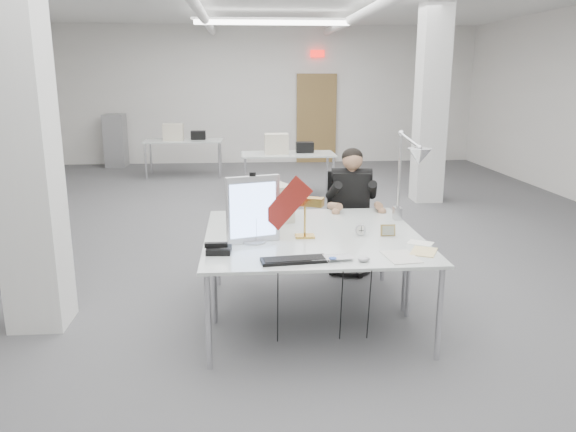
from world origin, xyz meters
name	(u,v)px	position (x,y,z in m)	size (l,w,h in m)	color
room_shell	(294,107)	(0.04, 0.13, 1.69)	(10.04, 14.04, 3.24)	#4D4D4F
desk_main	(319,252)	(0.00, -2.50, 0.74)	(1.80, 0.90, 0.03)	silver
desk_second	(306,222)	(0.00, -1.60, 0.74)	(1.80, 0.90, 0.03)	silver
bg_desk_a	(288,154)	(0.20, 3.00, 0.74)	(1.60, 0.80, 0.03)	silver
bg_desk_b	(184,141)	(-1.80, 5.20, 0.74)	(1.60, 0.80, 0.03)	silver
filing_cabinet	(116,141)	(-3.50, 6.65, 0.60)	(0.45, 0.55, 1.20)	gray
office_chair	(350,225)	(0.55, -0.90, 0.51)	(0.50, 0.50, 1.02)	black
seated_person	(352,191)	(0.55, -0.95, 0.90)	(0.53, 0.66, 0.99)	black
monitor	(253,210)	(-0.50, -2.25, 1.03)	(0.44, 0.04, 0.54)	silver
pennant	(287,203)	(-0.23, -2.28, 1.08)	(0.44, 0.01, 0.18)	maroon
keyboard	(294,260)	(-0.22, -2.76, 0.77)	(0.48, 0.16, 0.02)	black
laptop	(333,260)	(0.06, -2.79, 0.77)	(0.32, 0.20, 0.03)	#BCBCC1
mouse	(364,259)	(0.28, -2.80, 0.77)	(0.09, 0.06, 0.04)	#A3A3A7
bankers_lamp	(305,217)	(-0.07, -2.14, 0.93)	(0.31, 0.12, 0.35)	gold
desk_phone	(219,250)	(-0.77, -2.51, 0.78)	(0.18, 0.17, 0.05)	black
picture_frame_left	(240,234)	(-0.61, -2.19, 0.80)	(0.12, 0.01, 0.10)	olive
picture_frame_right	(388,230)	(0.62, -2.16, 0.80)	(0.13, 0.01, 0.10)	#A68947
desk_clock	(361,230)	(0.40, -2.12, 0.81)	(0.09, 0.09, 0.03)	silver
paper_stack_a	(401,257)	(0.58, -2.72, 0.76)	(0.22, 0.32, 0.01)	silver
paper_stack_b	(424,252)	(0.79, -2.61, 0.76)	(0.18, 0.25, 0.01)	#F1D790
paper_stack_c	(420,243)	(0.83, -2.39, 0.76)	(0.19, 0.13, 0.01)	white
beige_monitor	(269,203)	(-0.34, -1.59, 0.93)	(0.36, 0.34, 0.34)	#BFB89E
architect_lamp	(407,179)	(0.85, -1.87, 1.19)	(0.23, 0.67, 0.87)	#B6B6BA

